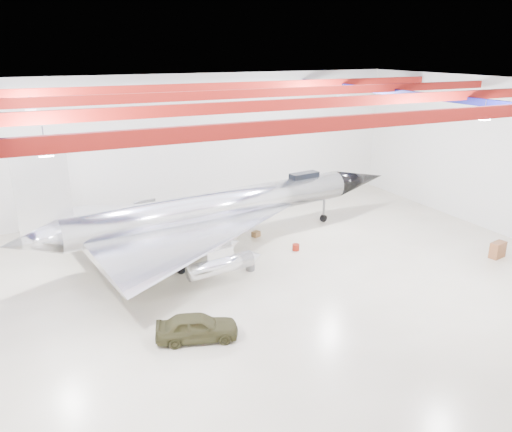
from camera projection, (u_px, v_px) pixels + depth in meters
floor at (249, 284)px, 28.60m from camera, size 40.00×40.00×0.00m
wall_back at (170, 145)px, 39.68m from camera, size 40.00×0.00×40.00m
wall_right at (507, 159)px, 34.94m from camera, size 0.00×30.00×30.00m
ceiling at (248, 87)px, 25.07m from camera, size 40.00×40.00×0.00m
ceiling_structure at (248, 101)px, 25.29m from camera, size 39.50×29.50×1.08m
jet_aircraft at (218, 211)px, 33.28m from camera, size 28.70×18.47×7.84m
jeep at (197, 327)px, 23.03m from camera, size 4.08×2.55×1.30m
desk at (498, 250)px, 32.14m from camera, size 1.23×0.78×1.04m
crate_ply at (164, 266)px, 30.58m from camera, size 0.56×0.48×0.35m
toolbox_red at (216, 243)px, 34.24m from camera, size 0.47×0.40×0.30m
engine_drum at (250, 266)px, 30.38m from camera, size 0.66×0.66×0.49m
parts_bin at (256, 234)px, 35.80m from camera, size 0.68×0.62×0.39m
crate_small at (115, 264)px, 31.03m from camera, size 0.39×0.33×0.26m
tool_chest at (296, 247)px, 33.37m from camera, size 0.55×0.55×0.43m
oil_barrel at (195, 253)px, 32.47m from camera, size 0.55×0.46×0.34m
spares_box at (220, 231)px, 36.36m from camera, size 0.52×0.52×0.36m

